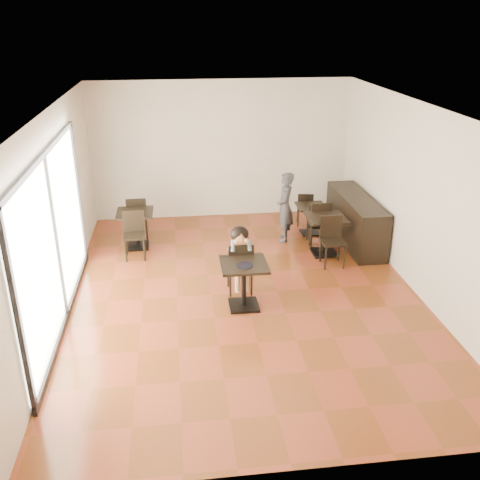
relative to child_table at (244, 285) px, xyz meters
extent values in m
cube|color=brown|center=(0.07, 0.46, -0.40)|extent=(6.00, 8.00, 0.01)
cube|color=silver|center=(0.07, 0.46, 2.80)|extent=(6.00, 8.00, 0.01)
cube|color=beige|center=(0.07, 4.46, 1.20)|extent=(6.00, 0.01, 3.20)
cube|color=beige|center=(0.07, -3.54, 1.20)|extent=(6.00, 0.01, 3.20)
cube|color=beige|center=(-2.93, 0.46, 1.20)|extent=(0.01, 8.00, 3.20)
cube|color=beige|center=(3.07, 0.46, 1.20)|extent=(0.01, 8.00, 3.20)
cube|color=white|center=(-2.90, -0.04, 1.00)|extent=(0.04, 4.50, 2.60)
cylinder|color=black|center=(0.00, -0.10, 0.41)|extent=(0.27, 0.27, 0.02)
imported|color=#3B3B40|center=(1.24, 2.73, 0.35)|extent=(0.45, 0.60, 1.50)
cube|color=black|center=(2.72, 2.46, 0.10)|extent=(0.60, 2.40, 1.00)
camera|label=1|loc=(-1.03, -7.75, 4.14)|focal=40.00mm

